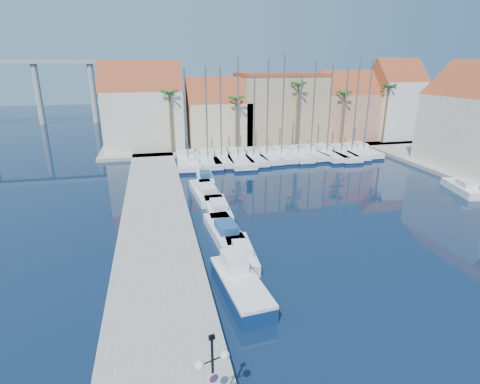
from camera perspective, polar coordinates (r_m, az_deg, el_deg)
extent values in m
plane|color=black|center=(21.92, 13.94, -19.01)|extent=(260.00, 260.00, 0.00)
cube|color=gray|center=(31.49, -12.58, -6.07)|extent=(6.00, 77.00, 0.50)
cube|color=gray|center=(67.15, 3.36, 7.58)|extent=(54.00, 16.00, 0.50)
cylinder|color=black|center=(15.11, -4.14, -26.68)|extent=(0.10, 0.10, 3.95)
cylinder|color=black|center=(14.42, -5.20, -24.52)|extent=(0.49, 0.19, 0.05)
cylinder|color=black|center=(14.57, -3.28, -23.91)|extent=(0.49, 0.19, 0.05)
sphere|color=white|center=(14.35, -6.19, -24.82)|extent=(0.36, 0.36, 0.36)
sphere|color=white|center=(14.65, -2.34, -23.60)|extent=(0.36, 0.36, 0.36)
cube|color=black|center=(13.84, -4.34, -21.22)|extent=(0.24, 0.18, 0.16)
cube|color=white|center=(15.00, -4.04, -26.56)|extent=(0.48, 0.17, 0.49)
cylinder|color=red|center=(14.95, -4.00, -26.49)|extent=(0.33, 0.11, 0.34)
cylinder|color=#1933A5|center=(14.94, -3.98, -26.51)|extent=(0.23, 0.08, 0.24)
cube|color=navy|center=(23.24, 0.14, -14.53)|extent=(2.72, 6.48, 0.95)
cube|color=white|center=(22.93, 0.14, -13.32)|extent=(2.72, 6.48, 0.21)
cube|color=white|center=(23.66, -0.87, -10.60)|extent=(1.53, 1.81, 1.16)
cube|color=white|center=(27.23, 0.13, -9.35)|extent=(2.03, 5.51, 0.80)
cube|color=white|center=(26.43, 0.34, -8.56)|extent=(1.32, 1.96, 0.60)
cube|color=white|center=(30.64, -2.41, -6.01)|extent=(2.58, 6.73, 0.80)
cube|color=navy|center=(29.77, -2.10, -5.30)|extent=(1.64, 2.41, 0.60)
cube|color=white|center=(35.27, -3.43, -2.61)|extent=(2.19, 6.30, 0.80)
cube|color=white|center=(34.44, -3.30, -1.90)|extent=(1.46, 2.23, 0.60)
cube|color=white|center=(39.95, -5.28, -0.06)|extent=(2.85, 7.53, 0.80)
cube|color=white|center=(39.04, -5.09, 0.58)|extent=(1.82, 2.69, 0.60)
cube|color=white|center=(44.87, -5.35, 2.06)|extent=(2.06, 5.61, 0.80)
cube|color=navy|center=(44.15, -5.32, 2.72)|extent=(1.34, 2.00, 0.60)
cube|color=white|center=(51.06, -7.10, 4.06)|extent=(2.18, 5.99, 0.80)
cube|color=white|center=(50.31, -7.09, 4.66)|extent=(1.42, 2.13, 0.60)
cube|color=white|center=(54.93, -7.29, 5.09)|extent=(2.38, 6.72, 0.80)
cube|color=white|center=(54.12, -7.22, 5.66)|extent=(1.58, 2.38, 0.60)
cube|color=white|center=(47.79, 30.81, 0.47)|extent=(3.26, 6.19, 0.80)
cube|color=white|center=(47.12, 31.28, 1.05)|extent=(1.79, 2.33, 0.60)
cube|color=white|center=(53.11, -7.94, 4.71)|extent=(3.60, 11.12, 1.00)
cube|color=#0C1C3D|center=(53.19, -7.92, 4.37)|extent=(3.67, 11.19, 0.28)
cube|color=white|center=(53.99, -8.01, 5.81)|extent=(2.22, 3.42, 0.60)
cylinder|color=slate|center=(51.40, -8.25, 11.57)|extent=(0.20, 0.20, 11.94)
cube|color=white|center=(53.36, -5.01, 4.88)|extent=(2.88, 10.30, 1.00)
cube|color=#0C1C3D|center=(53.44, -5.00, 4.55)|extent=(2.94, 10.36, 0.28)
cube|color=white|center=(54.16, -5.21, 5.95)|extent=(1.93, 3.11, 0.60)
cylinder|color=slate|center=(51.68, -5.12, 11.81)|extent=(0.20, 0.20, 12.09)
cube|color=white|center=(53.82, -2.88, 5.05)|extent=(3.25, 9.87, 1.00)
cube|color=#0C1C3D|center=(53.89, -2.87, 4.72)|extent=(3.32, 9.93, 0.28)
cube|color=white|center=(54.58, -3.00, 6.10)|extent=(1.98, 3.04, 0.60)
cylinder|color=slate|center=(52.18, -2.94, 11.88)|extent=(0.20, 0.20, 12.01)
cube|color=white|center=(53.93, -0.43, 5.10)|extent=(3.21, 11.84, 1.00)
cube|color=#0C1C3D|center=(54.01, -0.43, 4.77)|extent=(3.27, 11.90, 0.28)
cube|color=white|center=(54.87, -0.68, 6.20)|extent=(2.19, 3.57, 0.60)
cylinder|color=slate|center=(52.13, -0.31, 12.59)|extent=(0.20, 0.20, 13.27)
cube|color=white|center=(54.65, 1.97, 5.27)|extent=(2.93, 10.00, 1.00)
cube|color=#0C1C3D|center=(54.73, 1.97, 4.95)|extent=(2.99, 10.06, 0.28)
cube|color=white|center=(55.42, 1.75, 6.31)|extent=(1.91, 3.04, 0.60)
cylinder|color=slate|center=(53.10, 2.17, 11.47)|extent=(0.20, 0.20, 11.02)
cube|color=white|center=(55.13, 3.89, 5.36)|extent=(2.82, 9.13, 1.00)
cube|color=#0C1C3D|center=(55.20, 3.88, 5.04)|extent=(2.89, 9.19, 0.28)
cube|color=white|center=(55.77, 3.59, 6.37)|extent=(1.78, 2.79, 0.60)
cylinder|color=slate|center=(53.51, 4.23, 12.63)|extent=(0.20, 0.20, 13.14)
cube|color=white|center=(56.02, 6.15, 5.51)|extent=(2.40, 8.92, 1.00)
cube|color=#0C1C3D|center=(56.10, 6.14, 5.19)|extent=(2.46, 8.98, 0.28)
cube|color=white|center=(56.66, 5.88, 6.50)|extent=(1.64, 2.68, 0.60)
cylinder|color=slate|center=(54.41, 6.59, 12.96)|extent=(0.20, 0.20, 13.69)
cube|color=white|center=(56.54, 8.66, 5.53)|extent=(2.35, 8.74, 1.00)
cube|color=#0C1C3D|center=(56.61, 8.65, 5.21)|extent=(2.41, 8.80, 0.28)
cube|color=white|center=(57.16, 8.39, 6.51)|extent=(1.61, 2.63, 0.60)
cylinder|color=slate|center=(55.08, 9.14, 11.58)|extent=(0.20, 0.20, 11.13)
cube|color=white|center=(58.11, 10.49, 5.79)|extent=(3.06, 9.29, 1.00)
cube|color=#0C1C3D|center=(58.18, 10.47, 5.48)|extent=(3.12, 9.35, 0.28)
cube|color=white|center=(58.73, 10.12, 6.74)|extent=(1.87, 2.86, 0.60)
cylinder|color=slate|center=(56.60, 11.12, 12.46)|extent=(0.20, 0.20, 12.72)
cube|color=white|center=(58.52, 12.80, 5.72)|extent=(3.08, 10.53, 1.00)
cube|color=#0C1C3D|center=(58.59, 12.78, 5.42)|extent=(3.14, 10.59, 0.28)
cube|color=white|center=(59.26, 12.39, 6.71)|extent=(2.01, 3.20, 0.60)
cylinder|color=slate|center=(56.98, 13.54, 12.18)|extent=(0.20, 0.20, 12.41)
cube|color=white|center=(58.97, 14.92, 5.66)|extent=(3.28, 10.35, 1.00)
cube|color=#0C1C3D|center=(59.04, 14.90, 5.35)|extent=(3.35, 10.42, 0.28)
cube|color=white|center=(59.72, 14.59, 6.63)|extent=(2.04, 3.17, 0.60)
cylinder|color=slate|center=(57.46, 15.68, 11.83)|extent=(0.20, 0.20, 11.96)
cube|color=white|center=(60.25, 16.42, 5.79)|extent=(3.14, 9.52, 1.00)
cube|color=#0C1C3D|center=(60.32, 16.40, 5.50)|extent=(3.21, 9.58, 0.28)
cube|color=white|center=(60.92, 16.13, 6.73)|extent=(1.91, 2.93, 0.60)
cylinder|color=slate|center=(58.75, 17.25, 12.32)|extent=(0.20, 0.20, 12.94)
cube|color=white|center=(62.01, 18.06, 5.98)|extent=(2.93, 9.45, 1.00)
cube|color=#0C1C3D|center=(62.07, 18.03, 5.70)|extent=(2.99, 9.51, 0.28)
cube|color=white|center=(62.65, 17.74, 6.89)|extent=(1.85, 2.89, 0.60)
cylinder|color=slate|center=(60.55, 18.94, 12.35)|extent=(0.20, 0.20, 13.01)
cube|color=beige|center=(62.75, -14.42, 10.64)|extent=(12.00, 9.00, 9.00)
cube|color=brown|center=(62.32, -14.76, 14.73)|extent=(12.30, 9.00, 9.00)
cube|color=beige|center=(63.77, -3.35, 10.40)|extent=(10.00, 8.00, 7.00)
cube|color=brown|center=(63.35, -3.41, 13.53)|extent=(10.30, 8.00, 8.00)
cube|color=tan|center=(67.19, 5.97, 12.48)|extent=(14.00, 10.00, 11.00)
cube|color=brown|center=(66.81, 6.14, 17.38)|extent=(14.20, 10.20, 0.50)
cube|color=#B07A59|center=(71.25, 15.54, 11.05)|extent=(10.00, 8.00, 8.00)
cube|color=brown|center=(70.87, 15.83, 14.25)|extent=(10.30, 8.00, 8.00)
cube|color=white|center=(74.98, 22.17, 11.49)|extent=(8.00, 8.00, 10.00)
cube|color=brown|center=(74.64, 22.66, 15.29)|extent=(8.30, 8.00, 8.00)
cylinder|color=brown|center=(57.84, -10.46, 10.27)|extent=(0.36, 0.36, 9.00)
sphere|color=#1B611E|center=(57.38, -10.72, 14.57)|extent=(2.60, 2.60, 2.60)
cylinder|color=brown|center=(59.22, -0.58, 10.28)|extent=(0.36, 0.36, 8.00)
sphere|color=#1B611E|center=(58.77, -0.59, 13.99)|extent=(2.60, 2.60, 2.60)
cylinder|color=brown|center=(61.99, 8.66, 11.38)|extent=(0.36, 0.36, 10.00)
sphere|color=#1B611E|center=(61.58, 8.89, 15.86)|extent=(2.60, 2.60, 2.60)
cylinder|color=brown|center=(65.44, 15.28, 10.66)|extent=(0.36, 0.36, 8.50)
sphere|color=#1B611E|center=(65.03, 15.59, 14.23)|extent=(2.60, 2.60, 2.60)
cylinder|color=brown|center=(69.48, 21.26, 10.92)|extent=(0.36, 0.36, 9.50)
sphere|color=#1B611E|center=(69.11, 21.72, 14.68)|extent=(2.60, 2.60, 2.60)
cube|color=#9E9E99|center=(101.53, -31.30, 16.62)|extent=(48.00, 2.20, 0.90)
cylinder|color=#9E9E99|center=(100.64, -28.41, 13.04)|extent=(1.40, 1.40, 14.00)
cylinder|color=#9E9E99|center=(98.30, -21.48, 13.87)|extent=(1.40, 1.40, 14.00)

